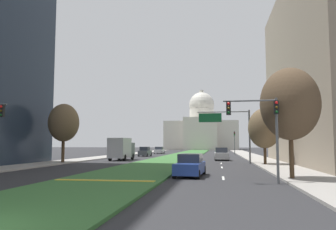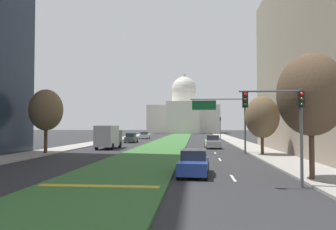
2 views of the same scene
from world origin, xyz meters
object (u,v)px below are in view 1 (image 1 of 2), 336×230
Objects in this scene: capitol_building at (202,131)px; sedan_distant at (145,152)px; sedan_lead_stopped at (190,166)px; sedan_midblock at (221,154)px; street_tree_right_mid at (264,128)px; box_truck_delivery at (121,149)px; street_tree_right_near at (290,104)px; street_tree_left_mid at (64,123)px; sedan_far_horizon at (159,150)px; traffic_light_far_right at (235,140)px; overhead_guide_sign at (229,125)px; traffic_light_near_right at (262,121)px.

capitol_building is 76.42m from sedan_distant.
sedan_distant is (-11.88, 37.20, 0.07)m from sedan_lead_stopped.
sedan_lead_stopped is at bearing -95.88° from sedan_midblock.
street_tree_right_mid is at bearing -83.07° from capitol_building.
sedan_lead_stopped is at bearing -61.45° from box_truck_delivery.
street_tree_right_near is 1.02× the size of street_tree_left_mid.
street_tree_left_mid is 21.65m from sedan_lead_stopped.
capitol_building is 59.71m from sedan_far_horizon.
traffic_light_far_right reaches higher than sedan_far_horizon.
capitol_building is at bearing 83.23° from street_tree_left_mid.
street_tree_right_mid is at bearing -23.08° from box_truck_delivery.
traffic_light_far_right is at bearing 83.08° from sedan_midblock.
traffic_light_far_right is at bearing 36.07° from sedan_distant.
street_tree_left_mid is 1.14× the size of street_tree_right_mid.
overhead_guide_sign reaches higher than box_truck_delivery.
traffic_light_far_right is 18.44m from sedan_far_horizon.
traffic_light_near_right reaches higher than sedan_distant.
street_tree_right_near is at bearing -91.50° from street_tree_right_mid.
overhead_guide_sign is 1.40× the size of sedan_midblock.
traffic_light_far_right is at bearing 83.58° from sedan_lead_stopped.
street_tree_right_mid is 1.38× the size of sedan_midblock.
street_tree_left_mid is at bearing -101.22° from sedan_distant.
sedan_far_horizon is at bearing 83.74° from street_tree_left_mid.
capitol_building is 4.01× the size of street_tree_left_mid.
sedan_distant is (-7.07, -75.77, -7.05)m from capitol_building.
sedan_distant is (4.76, 24.00, -4.11)m from street_tree_left_mid.
street_tree_right_near is 1.61× the size of sedan_midblock.
sedan_distant is 16.94m from sedan_far_horizon.
traffic_light_far_right is 0.80× the size of overhead_guide_sign.
street_tree_right_mid is 30.42m from sedan_distant.
street_tree_right_near reaches higher than traffic_light_near_right.
sedan_midblock reaches higher than sedan_lead_stopped.
overhead_guide_sign is 1.02× the size of street_tree_right_mid.
overhead_guide_sign is at bearing 93.95° from traffic_light_near_right.
sedan_lead_stopped is 39.05m from sedan_distant.
sedan_midblock is (-3.14, -25.87, -2.46)m from traffic_light_far_right.
street_tree_right_mid is 1.00× the size of box_truck_delivery.
sedan_lead_stopped is (4.81, -112.96, -7.12)m from capitol_building.
capitol_building is at bearing 84.67° from sedan_distant.
overhead_guide_sign is 18.32m from street_tree_right_near.
capitol_building reaches higher than street_tree_right_mid.
street_tree_right_mid is 1.34× the size of sedan_lead_stopped.
sedan_far_horizon is at bearing 166.75° from traffic_light_far_right.
capitol_building reaches higher than traffic_light_near_right.
sedan_lead_stopped is at bearing -72.28° from sedan_distant.
street_tree_right_near is at bearing -71.23° from sedan_far_horizon.
sedan_midblock is 1.01× the size of sedan_far_horizon.
capitol_building reaches higher than sedan_far_horizon.
box_truck_delivery is at bearing -171.55° from sedan_midblock.
traffic_light_near_right is 0.71× the size of street_tree_left_mid.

